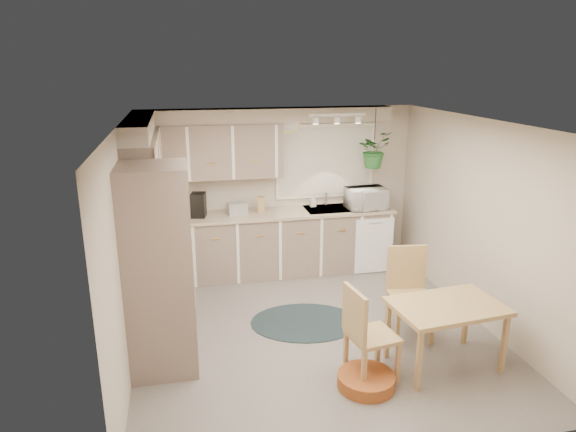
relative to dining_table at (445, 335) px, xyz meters
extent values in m
plane|color=slate|center=(-1.12, 0.95, -0.34)|extent=(4.20, 4.20, 0.00)
plane|color=white|center=(-1.12, 0.95, 2.06)|extent=(4.20, 4.20, 0.00)
cube|color=#BAAC9A|center=(-1.12, 3.05, 0.86)|extent=(4.00, 0.04, 2.40)
cube|color=#BAAC9A|center=(-1.12, -1.15, 0.86)|extent=(4.00, 0.04, 2.40)
cube|color=#BAAC9A|center=(-3.12, 0.95, 0.86)|extent=(0.04, 4.20, 2.40)
cube|color=#BAAC9A|center=(0.88, 0.95, 0.86)|extent=(0.04, 4.20, 2.40)
cube|color=gray|center=(-2.82, 1.83, 0.11)|extent=(0.60, 1.85, 0.90)
cube|color=gray|center=(-1.32, 2.75, 0.11)|extent=(3.60, 0.60, 0.90)
cube|color=tan|center=(-2.81, 1.83, 0.58)|extent=(0.64, 1.89, 0.04)
cube|color=tan|center=(-1.32, 2.74, 0.58)|extent=(3.64, 0.64, 0.04)
cube|color=gray|center=(-2.79, 0.58, 0.71)|extent=(0.65, 0.65, 2.10)
cube|color=white|center=(-2.47, 0.58, 0.71)|extent=(0.02, 0.56, 0.58)
cube|color=gray|center=(-2.94, 1.95, 1.48)|extent=(0.35, 2.00, 0.75)
cube|color=gray|center=(-2.12, 2.88, 1.48)|extent=(2.00, 0.35, 0.75)
cube|color=#BAAC9A|center=(-2.97, 1.95, 1.96)|extent=(0.30, 2.00, 0.20)
cube|color=#BAAC9A|center=(-1.32, 2.90, 1.96)|extent=(3.60, 0.30, 0.20)
cube|color=white|center=(-2.80, 1.25, 0.60)|extent=(0.52, 0.58, 0.02)
cube|color=white|center=(-2.82, 1.25, 1.06)|extent=(0.40, 0.60, 0.14)
cube|color=white|center=(-0.42, 3.02, 1.26)|extent=(1.40, 0.02, 1.00)
cube|color=white|center=(-0.42, 3.03, 1.26)|extent=(1.50, 0.02, 1.10)
cube|color=#B4B6BC|center=(-0.42, 2.75, 0.56)|extent=(0.70, 0.48, 0.10)
cube|color=white|center=(0.18, 2.44, 0.08)|extent=(0.58, 0.02, 0.83)
cube|color=white|center=(-0.42, 2.50, 1.99)|extent=(0.80, 0.04, 0.04)
cylinder|color=gold|center=(-0.97, 3.02, 1.84)|extent=(0.30, 0.03, 0.30)
cube|color=tan|center=(0.00, 0.00, 0.00)|extent=(1.16, 0.83, 0.68)
cube|color=tan|center=(-0.80, -0.05, 0.14)|extent=(0.52, 0.52, 0.97)
cube|color=tan|center=(-0.09, 0.62, 0.17)|extent=(0.53, 0.53, 1.02)
ellipsoid|color=black|center=(-1.17, 1.17, -0.34)|extent=(1.46, 1.20, 0.01)
cylinder|color=#A15620|center=(-0.90, -0.19, -0.28)|extent=(0.68, 0.68, 0.13)
imported|color=white|center=(0.11, 2.65, 0.79)|extent=(0.59, 0.35, 0.38)
imported|color=white|center=(-0.63, 2.90, 0.64)|extent=(0.09, 0.18, 0.08)
imported|color=#255C26|center=(0.19, 2.65, 1.41)|extent=(0.64, 0.67, 0.41)
cube|color=black|center=(-2.32, 2.75, 0.77)|extent=(0.23, 0.27, 0.34)
cube|color=#B4B6BC|center=(-1.78, 2.77, 0.68)|extent=(0.30, 0.20, 0.17)
cube|color=tan|center=(-1.43, 2.80, 0.71)|extent=(0.12, 0.12, 0.22)
camera|label=1|loc=(-2.53, -4.22, 2.65)|focal=32.00mm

